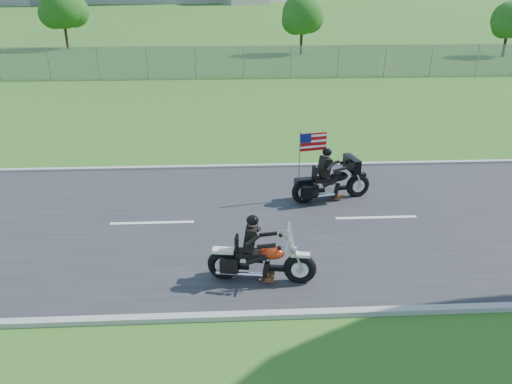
{
  "coord_description": "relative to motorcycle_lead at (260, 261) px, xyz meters",
  "views": [
    {
      "loc": [
        0.14,
        -11.86,
        6.07
      ],
      "look_at": [
        0.75,
        0.0,
        0.87
      ],
      "focal_mm": 35.0,
      "sensor_mm": 36.0,
      "label": 1
    }
  ],
  "objects": [
    {
      "name": "curb_north",
      "position": [
        -0.69,
        6.85,
        -0.45
      ],
      "size": [
        120.0,
        0.18,
        0.12
      ],
      "primitive_type": "cube",
      "color": "#9E9B93",
      "rests_on": "ground"
    },
    {
      "name": "tree_fence_far",
      "position": [
        21.35,
        30.83,
        2.14
      ],
      "size": [
        3.08,
        2.87,
        4.2
      ],
      "color": "#382316",
      "rests_on": "ground"
    },
    {
      "name": "motorcycle_lead",
      "position": [
        0.0,
        0.0,
        0.0
      ],
      "size": [
        2.34,
        0.79,
        1.57
      ],
      "rotation": [
        0.0,
        0.0,
        -0.15
      ],
      "color": "black",
      "rests_on": "ground"
    },
    {
      "name": "motorcycle_follow",
      "position": [
        2.31,
        4.07,
        0.06
      ],
      "size": [
        2.4,
        1.0,
        2.02
      ],
      "rotation": [
        0.0,
        0.0,
        0.21
      ],
      "color": "black",
      "rests_on": "ground"
    },
    {
      "name": "tree_fence_near",
      "position": [
        5.36,
        32.84,
        2.47
      ],
      "size": [
        3.52,
        3.28,
        4.75
      ],
      "color": "#382316",
      "rests_on": "ground"
    },
    {
      "name": "road",
      "position": [
        -0.69,
        2.8,
        -0.48
      ],
      "size": [
        120.0,
        8.0,
        0.04
      ],
      "primitive_type": "cube",
      "color": "#28282B",
      "rests_on": "ground"
    },
    {
      "name": "curb_south",
      "position": [
        -0.69,
        -1.25,
        -0.45
      ],
      "size": [
        120.0,
        0.18,
        0.12
      ],
      "primitive_type": "cube",
      "color": "#9E9B93",
      "rests_on": "ground"
    },
    {
      "name": "tree_fence_mid",
      "position": [
        -14.64,
        36.84,
        2.8
      ],
      "size": [
        3.96,
        3.69,
        5.3
      ],
      "color": "#382316",
      "rests_on": "ground"
    },
    {
      "name": "ground",
      "position": [
        -0.69,
        2.8,
        -0.5
      ],
      "size": [
        420.0,
        420.0,
        0.0
      ],
      "primitive_type": "plane",
      "color": "#2C581B",
      "rests_on": "ground"
    },
    {
      "name": "fence",
      "position": [
        -5.69,
        22.8,
        0.5
      ],
      "size": [
        60.0,
        0.03,
        2.0
      ],
      "primitive_type": "cube",
      "color": "gray",
      "rests_on": "ground"
    }
  ]
}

